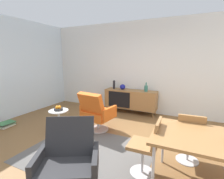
{
  "coord_description": "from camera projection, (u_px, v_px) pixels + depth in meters",
  "views": [
    {
      "loc": [
        1.37,
        -2.45,
        1.67
      ],
      "look_at": [
        -0.19,
        0.82,
        0.99
      ],
      "focal_mm": 26.46,
      "sensor_mm": 36.0,
      "label": 1
    }
  ],
  "objects": [
    {
      "name": "ground_plane",
      "position": [
        102.0,
        150.0,
        3.06
      ],
      "size": [
        8.32,
        8.32,
        0.0
      ],
      "primitive_type": "plane",
      "color": "brown"
    },
    {
      "name": "wall_back",
      "position": [
        142.0,
        68.0,
        5.11
      ],
      "size": [
        6.8,
        0.12,
        2.8
      ],
      "primitive_type": "cube",
      "color": "silver",
      "rests_on": "ground_plane"
    },
    {
      "name": "armchair_black_shell",
      "position": [
        69.0,
        159.0,
        2.01
      ],
      "size": [
        0.88,
        0.86,
        0.95
      ],
      "color": "#262628",
      "rests_on": "ground_plane"
    },
    {
      "name": "fruit_bowl",
      "position": [
        58.0,
        108.0,
        3.74
      ],
      "size": [
        0.2,
        0.2,
        0.11
      ],
      "color": "#262628",
      "rests_on": "side_table_round"
    },
    {
      "name": "dining_table",
      "position": [
        223.0,
        143.0,
        1.93
      ],
      "size": [
        1.6,
        0.9,
        0.74
      ],
      "color": "olive",
      "rests_on": "ground_plane"
    },
    {
      "name": "lounge_chair_red",
      "position": [
        96.0,
        112.0,
        3.82
      ],
      "size": [
        0.78,
        0.73,
        0.95
      ],
      "color": "#D85919",
      "rests_on": "ground_plane"
    },
    {
      "name": "dining_chair_near_window",
      "position": [
        147.0,
        144.0,
        2.35
      ],
      "size": [
        0.43,
        0.41,
        0.86
      ],
      "color": "#9E7042",
      "rests_on": "ground_plane"
    },
    {
      "name": "sideboard",
      "position": [
        130.0,
        99.0,
        5.13
      ],
      "size": [
        1.6,
        0.45,
        0.72
      ],
      "color": "olive",
      "rests_on": "ground_plane"
    },
    {
      "name": "area_rug",
      "position": [
        89.0,
        152.0,
        2.99
      ],
      "size": [
        2.2,
        1.7,
        0.01
      ],
      "primitive_type": "cube",
      "color": "#595654",
      "rests_on": "ground_plane"
    },
    {
      "name": "vase_sculptural_dark",
      "position": [
        123.0,
        87.0,
        5.18
      ],
      "size": [
        0.17,
        0.17,
        0.16
      ],
      "color": "navy",
      "rests_on": "sideboard"
    },
    {
      "name": "side_table_round",
      "position": [
        59.0,
        119.0,
        3.78
      ],
      "size": [
        0.44,
        0.44,
        0.52
      ],
      "color": "white",
      "rests_on": "ground_plane"
    },
    {
      "name": "vase_cobalt",
      "position": [
        146.0,
        88.0,
        4.86
      ],
      "size": [
        0.1,
        0.1,
        0.27
      ],
      "color": "#337266",
      "rests_on": "sideboard"
    },
    {
      "name": "magazine_stack",
      "position": [
        6.0,
        124.0,
        4.12
      ],
      "size": [
        0.35,
        0.39,
        0.11
      ],
      "color": "silver",
      "rests_on": "ground_plane"
    },
    {
      "name": "dining_chair_back_left",
      "position": [
        190.0,
        136.0,
        2.62
      ],
      "size": [
        0.42,
        0.45,
        0.86
      ],
      "color": "#9E7042",
      "rests_on": "ground_plane"
    },
    {
      "name": "vase_ceramic_small",
      "position": [
        114.0,
        85.0,
        5.3
      ],
      "size": [
        0.07,
        0.07,
        0.26
      ],
      "color": "black",
      "rests_on": "sideboard"
    }
  ]
}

